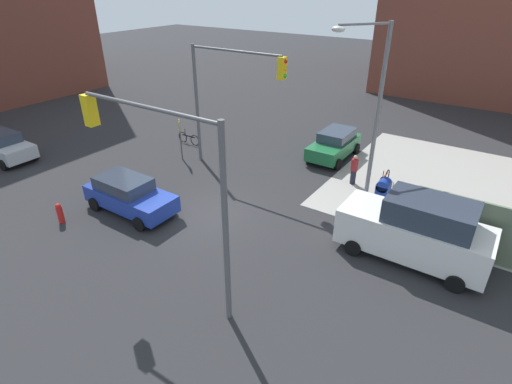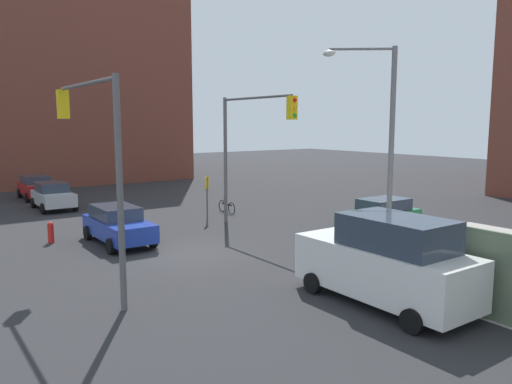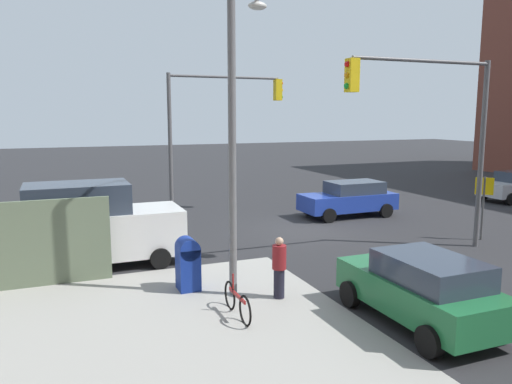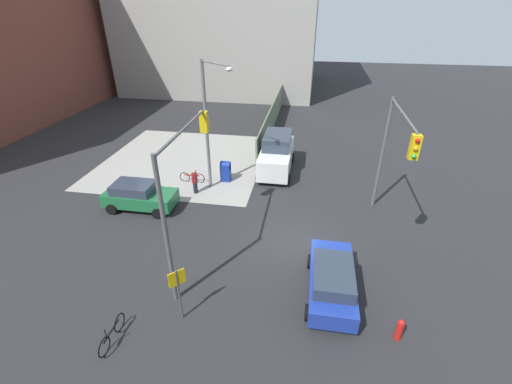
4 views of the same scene
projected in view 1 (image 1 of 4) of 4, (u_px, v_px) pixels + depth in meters
ground_plane at (211, 214)px, 18.22m from camera, size 120.00×120.00×0.00m
sidewalk_corner at (460, 189)px, 20.36m from camera, size 12.00×12.00×0.01m
traffic_signal_nw_corner at (228, 85)px, 20.43m from camera, size 5.75×0.36×6.50m
traffic_signal_se_corner at (165, 168)px, 11.58m from camera, size 5.64×0.36×6.50m
street_lamp_corner at (372, 102)px, 17.56m from camera, size 1.84×2.18×8.00m
warning_sign_two_way at (180, 133)px, 22.93m from camera, size 0.48×0.48×2.40m
mailbox_blue at (383, 192)px, 18.46m from camera, size 0.56×0.64×1.43m
fire_hydrant at (60, 213)px, 17.38m from camera, size 0.26×0.26×0.94m
sedan_green at (335, 144)px, 23.56m from camera, size 2.02×4.12×1.62m
hatchback_silver at (4, 146)px, 23.28m from camera, size 3.87×2.02×1.62m
hatchback_blue at (129, 195)px, 18.08m from camera, size 4.43×2.02×1.62m
van_white_delivery at (416, 230)px, 14.77m from camera, size 5.40×2.32×2.62m
pedestrian_crossing at (354, 169)px, 20.50m from camera, size 0.36×0.36×1.61m
bicycle_leaning_on_fence at (384, 179)px, 20.55m from camera, size 0.05×1.75×0.97m
bicycle_at_crosswalk at (189, 138)px, 25.78m from camera, size 1.75×0.05×0.97m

